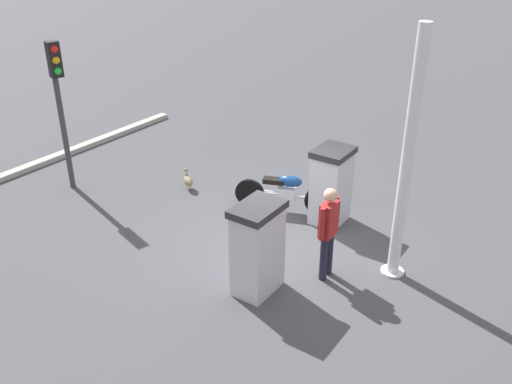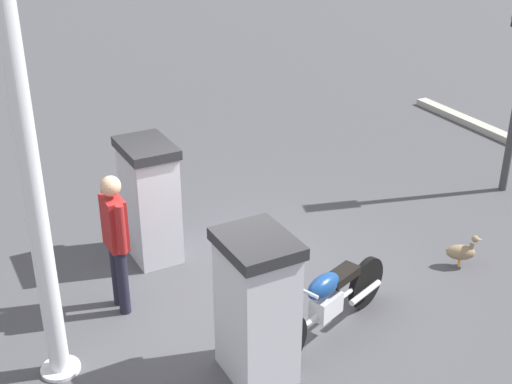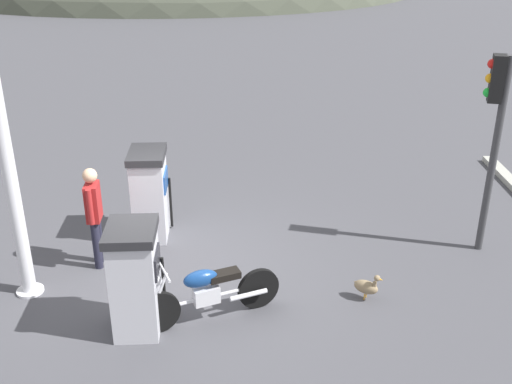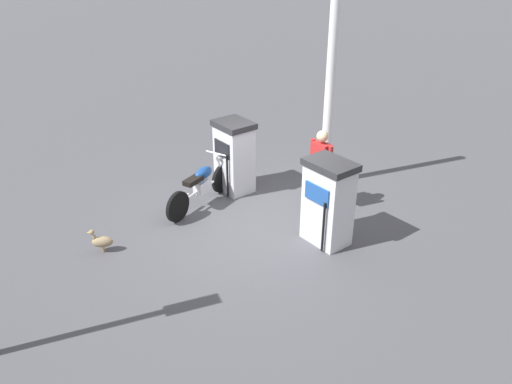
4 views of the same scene
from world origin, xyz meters
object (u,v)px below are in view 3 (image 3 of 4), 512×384
fuel_pump_near (135,279)px  motorcycle_near_pump (207,292)px  attendant_person (94,211)px  canopy_support_pole (8,166)px  fuel_pump_far (150,194)px  wandering_duck (367,286)px  roadside_traffic_light (494,121)px

fuel_pump_near → motorcycle_near_pump: 1.01m
motorcycle_near_pump → attendant_person: (-1.72, 1.63, 0.51)m
fuel_pump_near → canopy_support_pole: 2.36m
fuel_pump_near → fuel_pump_far: (-0.00, 2.68, 0.01)m
motorcycle_near_pump → wandering_duck: 2.35m
fuel_pump_near → roadside_traffic_light: size_ratio=0.48×
roadside_traffic_light → motorcycle_near_pump: bearing=-160.0°
attendant_person → roadside_traffic_light: size_ratio=0.51×
fuel_pump_far → roadside_traffic_light: bearing=-9.6°
fuel_pump_far → motorcycle_near_pump: bearing=-69.9°
wandering_duck → roadside_traffic_light: roadside_traffic_light is taller
fuel_pump_far → motorcycle_near_pump: (0.94, -2.57, -0.35)m
attendant_person → canopy_support_pole: 1.60m
attendant_person → wandering_duck: size_ratio=3.71×
roadside_traffic_light → wandering_duck: bearing=-148.6°
roadside_traffic_light → canopy_support_pole: 7.22m
fuel_pump_far → wandering_duck: size_ratio=3.49×
canopy_support_pole → wandering_duck: bearing=-6.9°
attendant_person → canopy_support_pole: bearing=-142.3°
attendant_person → wandering_duck: bearing=-18.2°
fuel_pump_near → motorcycle_near_pump: bearing=6.9°
fuel_pump_near → roadside_traffic_light: bearing=17.9°
roadside_traffic_light → canopy_support_pole: bearing=-174.1°
motorcycle_near_pump → canopy_support_pole: size_ratio=0.47×
motorcycle_near_pump → wandering_duck: size_ratio=4.44×
wandering_duck → canopy_support_pole: bearing=173.1°
motorcycle_near_pump → attendant_person: size_ratio=1.20×
fuel_pump_far → attendant_person: (-0.78, -0.93, 0.16)m
fuel_pump_near → roadside_traffic_light: 5.92m
attendant_person → roadside_traffic_light: roadside_traffic_light is taller
motorcycle_near_pump → fuel_pump_near: bearing=-173.1°
wandering_duck → motorcycle_near_pump: bearing=-172.5°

